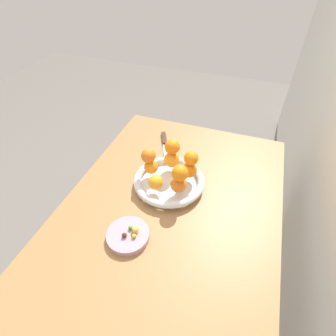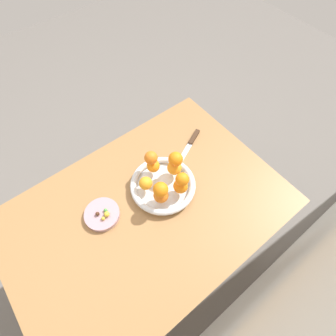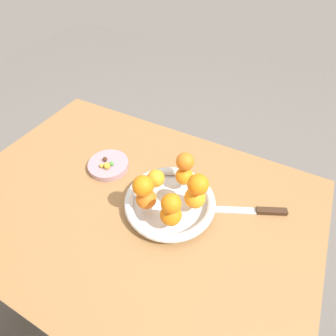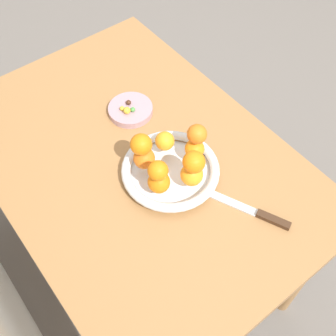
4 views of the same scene
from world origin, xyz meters
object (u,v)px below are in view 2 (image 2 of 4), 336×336
(candy_ball_0, at_px, (103,218))
(orange_3, at_px, (174,168))
(orange_1, at_px, (161,195))
(orange_5, at_px, (151,158))
(orange_2, at_px, (181,186))
(knife, at_px, (189,147))
(orange_4, at_px, (153,166))
(candy_ball_3, at_px, (107,214))
(fruit_bowl, at_px, (163,185))
(candy_dish, at_px, (102,214))
(candy_ball_1, at_px, (106,210))
(orange_7, at_px, (182,179))
(dining_table, at_px, (148,218))
(candy_ball_2, at_px, (97,214))
(orange_6, at_px, (176,159))
(orange_8, at_px, (161,190))
(orange_0, at_px, (146,183))

(candy_ball_0, bearing_deg, orange_3, 178.46)
(orange_1, bearing_deg, orange_5, -111.94)
(orange_2, bearing_deg, orange_1, -10.11)
(orange_1, bearing_deg, knife, -151.54)
(orange_4, xyz_separation_m, orange_5, (0.00, -0.01, 0.05))
(orange_5, bearing_deg, candy_ball_3, 12.08)
(fruit_bowl, xyz_separation_m, orange_3, (-0.07, -0.01, 0.05))
(candy_dish, height_order, candy_ball_1, candy_ball_1)
(orange_7, bearing_deg, knife, -137.88)
(orange_2, distance_m, candy_ball_3, 0.30)
(dining_table, distance_m, candy_ball_2, 0.22)
(orange_7, height_order, candy_ball_2, orange_7)
(candy_dish, relative_size, candy_ball_0, 9.53)
(dining_table, height_order, orange_7, orange_7)
(orange_7, distance_m, candy_ball_2, 0.35)
(orange_6, xyz_separation_m, orange_8, (0.13, 0.07, -0.00))
(orange_6, relative_size, candy_ball_2, 3.68)
(dining_table, height_order, candy_ball_2, candy_ball_2)
(orange_1, bearing_deg, candy_ball_1, -26.45)
(orange_0, relative_size, orange_8, 0.94)
(orange_2, bearing_deg, candy_ball_2, -20.84)
(orange_1, distance_m, orange_2, 0.09)
(candy_dish, relative_size, orange_3, 2.27)
(dining_table, bearing_deg, candy_dish, -30.51)
(orange_2, xyz_separation_m, orange_6, (-0.04, -0.08, 0.06))
(dining_table, relative_size, orange_7, 20.93)
(orange_6, relative_size, candy_ball_0, 4.04)
(orange_3, distance_m, candy_ball_1, 0.32)
(candy_ball_3, bearing_deg, candy_ball_2, -42.07)
(candy_ball_1, bearing_deg, fruit_bowl, 169.28)
(candy_dish, relative_size, candy_ball_1, 9.19)
(orange_2, bearing_deg, orange_0, -43.82)
(orange_5, relative_size, candy_ball_0, 3.75)
(candy_ball_1, bearing_deg, orange_3, 174.15)
(candy_dish, bearing_deg, orange_6, 174.09)
(orange_1, distance_m, orange_5, 0.15)
(orange_3, bearing_deg, candy_dish, -5.98)
(orange_0, distance_m, candy_ball_1, 0.19)
(fruit_bowl, distance_m, orange_1, 0.09)
(orange_3, height_order, candy_ball_3, orange_3)
(orange_2, distance_m, orange_4, 0.15)
(orange_8, bearing_deg, orange_4, -114.47)
(orange_7, height_order, knife, orange_7)
(candy_ball_0, distance_m, knife, 0.49)
(candy_ball_1, bearing_deg, knife, -174.12)
(orange_0, height_order, orange_1, orange_1)
(orange_3, bearing_deg, orange_7, 69.28)
(dining_table, height_order, orange_5, orange_5)
(orange_7, relative_size, candy_ball_3, 2.39)
(orange_6, bearing_deg, orange_7, 66.71)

